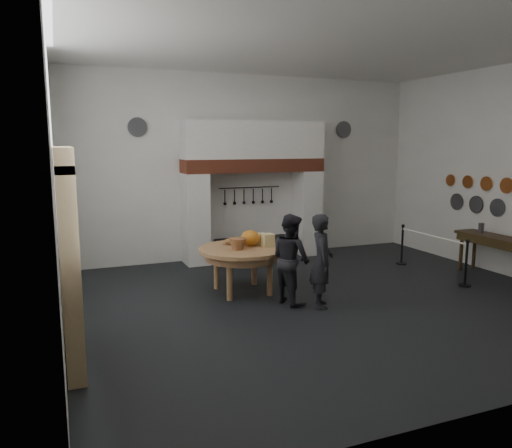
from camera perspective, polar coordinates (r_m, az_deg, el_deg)
name	(u,v)px	position (r m, az deg, el deg)	size (l,w,h in m)	color
floor	(326,300)	(9.34, 8.05, -8.61)	(9.00, 8.00, 0.02)	black
ceiling	(332,44)	(9.04, 8.74, 19.67)	(9.00, 8.00, 0.02)	silver
wall_back	(248,167)	(12.53, -0.88, 6.51)	(9.00, 0.02, 4.50)	white
wall_left	(55,185)	(7.71, -22.03, 4.13)	(0.02, 8.00, 4.50)	white
chimney_pier_left	(196,219)	(11.86, -6.93, 0.58)	(0.55, 0.70, 2.15)	silver
chimney_pier_right	(307,213)	(12.92, 5.82, 1.31)	(0.55, 0.70, 2.15)	silver
hearth_brick_band	(254,165)	(12.20, -0.29, 6.72)	(3.50, 0.72, 0.32)	#9E442B
chimney_hood	(253,140)	(12.19, -0.29, 9.59)	(3.50, 0.70, 0.90)	silver
iron_range	(253,248)	(12.52, -0.40, -2.73)	(1.90, 0.45, 0.50)	black
utensil_rail	(250,187)	(12.49, -0.74, 4.20)	(0.02, 0.02, 1.60)	black
door_recess	(62,269)	(6.88, -21.28, -4.83)	(0.04, 1.10, 2.50)	black
door_jamb_near	(71,278)	(6.19, -20.38, -5.83)	(0.22, 0.30, 2.60)	tan
door_jamb_far	(68,254)	(7.55, -20.69, -3.19)	(0.22, 0.30, 2.60)	tan
door_lintel	(63,159)	(6.69, -21.21, 6.94)	(0.22, 1.70, 0.30)	tan
wall_plaque	(61,222)	(8.58, -21.44, 0.24)	(0.05, 0.34, 0.44)	gold
work_table	(242,249)	(9.53, -1.57, -2.92)	(1.68, 1.68, 0.07)	#A7844F
pumpkin	(250,238)	(9.65, -0.66, -1.61)	(0.36, 0.36, 0.31)	orange
cheese_block_big	(268,240)	(9.63, 1.33, -1.84)	(0.22, 0.22, 0.24)	#E0CC86
cheese_block_small	(261,238)	(9.90, 0.54, -1.66)	(0.18, 0.18, 0.20)	#FFE398
wicker_basket	(238,244)	(9.31, -2.12, -2.30)	(0.32, 0.32, 0.22)	brown
bread_loaf	(231,241)	(9.80, -2.82, -1.99)	(0.31, 0.18, 0.13)	olive
visitor_near	(322,261)	(8.75, 7.51, -4.20)	(0.60, 0.39, 1.65)	black
visitor_far	(291,259)	(8.92, 4.00, -3.99)	(0.79, 0.61, 1.62)	black
side_table	(503,239)	(11.59, 26.42, -1.56)	(0.55, 2.20, 0.06)	#3A2B15
pewter_jug	(481,228)	(11.96, 24.34, -0.42)	(0.12, 0.12, 0.22)	#545459
copper_pan_a	(507,186)	(11.95, 26.73, 3.95)	(0.34, 0.34, 0.03)	#C6662D
copper_pan_b	(486,184)	(12.32, 24.83, 4.21)	(0.32, 0.32, 0.03)	#C6662D
copper_pan_c	(468,182)	(12.70, 23.03, 4.46)	(0.30, 0.30, 0.03)	#C6662D
copper_pan_d	(450,180)	(13.09, 21.34, 4.68)	(0.28, 0.28, 0.03)	#C6662D
pewter_plate_left	(497,208)	(12.13, 25.86, 1.70)	(0.40, 0.40, 0.03)	#4C4C51
pewter_plate_mid	(476,204)	(12.53, 23.85, 2.05)	(0.40, 0.40, 0.03)	#4C4C51
pewter_plate_right	(457,202)	(12.96, 21.96, 2.38)	(0.40, 0.40, 0.03)	#4C4C51
pewter_plate_back_left	(137,127)	(11.79, -13.39, 10.71)	(0.44, 0.44, 0.03)	#4C4C51
pewter_plate_back_right	(344,130)	(13.68, 9.98, 10.58)	(0.44, 0.44, 0.03)	#4C4C51
barrier_post_near	(466,264)	(10.85, 22.88, -4.27)	(0.05, 0.05, 0.90)	black
barrier_post_far	(402,245)	(12.31, 16.36, -2.37)	(0.05, 0.05, 0.90)	black
barrier_rope	(432,236)	(11.48, 19.52, -1.31)	(0.04, 0.04, 2.00)	white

